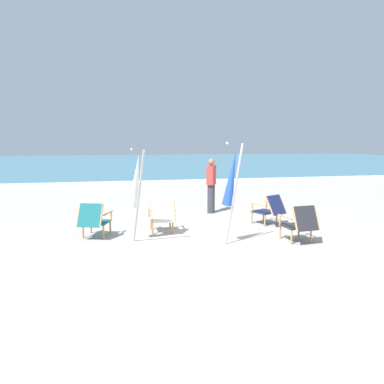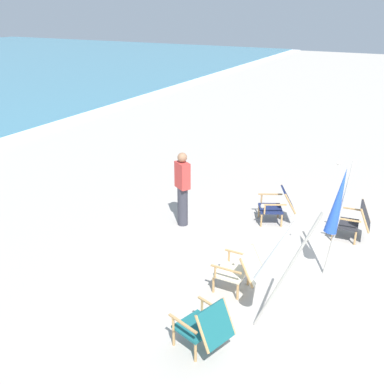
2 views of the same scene
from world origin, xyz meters
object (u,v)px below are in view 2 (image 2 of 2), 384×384
object	(u,v)px
beach_chair_back_right	(279,204)
beach_chair_mid_center	(241,269)
beach_chair_far_center	(355,220)
umbrella_furled_white	(279,251)
umbrella_furled_blue	(338,202)
person_by_waterline	(183,189)
beach_chair_front_left	(205,326)

from	to	relation	value
beach_chair_back_right	beach_chair_mid_center	world-z (taller)	beach_chair_mid_center
beach_chair_mid_center	beach_chair_far_center	bearing A→B (deg)	-26.36
beach_chair_far_center	beach_chair_mid_center	world-z (taller)	beach_chair_far_center
beach_chair_mid_center	umbrella_furled_white	distance (m)	1.31
beach_chair_mid_center	umbrella_furled_white	bearing A→B (deg)	-128.61
beach_chair_far_center	umbrella_furled_blue	world-z (taller)	umbrella_furled_blue
umbrella_furled_blue	person_by_waterline	bearing A→B (deg)	82.15
beach_chair_front_left	umbrella_furled_white	size ratio (longest dim) A/B	0.44
beach_chair_front_left	beach_chair_mid_center	bearing A→B (deg)	3.59
umbrella_furled_blue	person_by_waterline	distance (m)	3.29
beach_chair_mid_center	umbrella_furled_blue	xyz separation A→B (m)	(1.27, -1.20, 0.95)
beach_chair_back_right	beach_chair_front_left	distance (m)	4.31
beach_chair_far_center	beach_chair_mid_center	size ratio (longest dim) A/B	1.02
beach_chair_front_left	umbrella_furled_blue	bearing A→B (deg)	-21.52
umbrella_furled_blue	umbrella_furled_white	bearing A→B (deg)	167.19
beach_chair_back_right	umbrella_furled_blue	distance (m)	2.29
beach_chair_back_right	beach_chair_front_left	bearing A→B (deg)	-175.58
umbrella_furled_blue	beach_chair_far_center	bearing A→B (deg)	-6.16
umbrella_furled_blue	person_by_waterline	size ratio (longest dim) A/B	1.29
beach_chair_mid_center	umbrella_furled_blue	bearing A→B (deg)	-43.31
person_by_waterline	beach_chair_back_right	bearing A→B (deg)	-59.21
beach_chair_back_right	umbrella_furled_white	bearing A→B (deg)	-163.48
person_by_waterline	beach_chair_front_left	bearing A→B (deg)	-146.82
beach_chair_far_center	beach_chair_back_right	bearing A→B (deg)	88.49
beach_chair_back_right	beach_chair_mid_center	size ratio (longest dim) A/B	1.17
beach_chair_far_center	beach_chair_front_left	bearing A→B (deg)	163.52
beach_chair_mid_center	umbrella_furled_blue	size ratio (longest dim) A/B	0.38
beach_chair_front_left	person_by_waterline	xyz separation A→B (m)	(3.24, 2.12, 0.41)
beach_chair_far_center	person_by_waterline	world-z (taller)	person_by_waterline
person_by_waterline	umbrella_furled_blue	bearing A→B (deg)	-97.85
beach_chair_far_center	person_by_waterline	xyz separation A→B (m)	(-1.02, 3.38, 0.41)
beach_chair_back_right	umbrella_furled_white	xyz separation A→B (m)	(-3.39, -1.01, 0.87)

